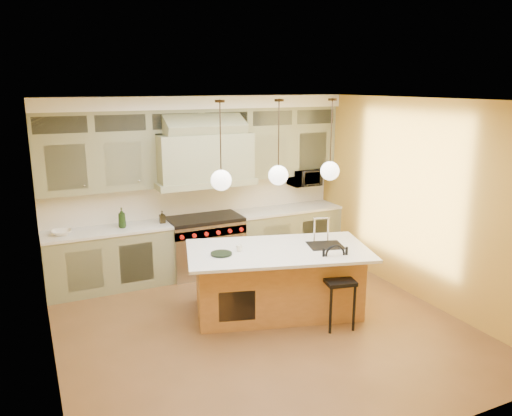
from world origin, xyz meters
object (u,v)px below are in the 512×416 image
counter_stool (338,282)px  range (205,244)px  kitchen_island (278,279)px  microwave (305,177)px

counter_stool → range: bearing=122.1°
kitchen_island → counter_stool: (0.50, -0.71, 0.13)m
range → kitchen_island: (0.40, -1.82, -0.01)m
range → counter_stool: 2.69m
range → kitchen_island: bearing=-77.5°
microwave → range: bearing=-176.9°
kitchen_island → range: bearing=118.4°
range → counter_stool: (0.91, -2.53, 0.12)m
range → kitchen_island: kitchen_island is taller
range → microwave: 2.18m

